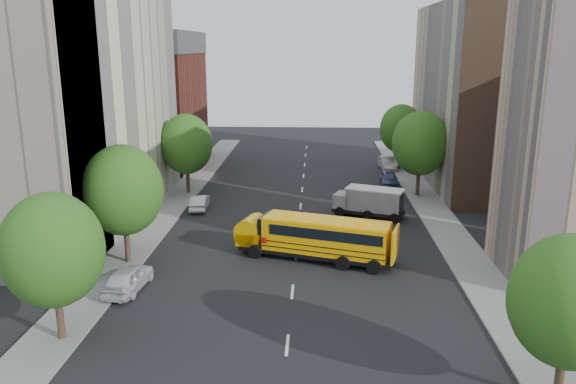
# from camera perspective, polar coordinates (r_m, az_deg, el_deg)

# --- Properties ---
(ground) EXTENTS (120.00, 120.00, 0.00)m
(ground) POSITION_cam_1_polar(r_m,az_deg,el_deg) (40.58, 0.91, -5.37)
(ground) COLOR black
(ground) RESTS_ON ground
(sidewalk_left) EXTENTS (3.00, 80.00, 0.12)m
(sidewalk_left) POSITION_cam_1_polar(r_m,az_deg,el_deg) (47.03, -13.05, -2.85)
(sidewalk_left) COLOR slate
(sidewalk_left) RESTS_ON ground
(sidewalk_right) EXTENTS (3.00, 80.00, 0.12)m
(sidewalk_right) POSITION_cam_1_polar(r_m,az_deg,el_deg) (46.43, 15.48, -3.23)
(sidewalk_right) COLOR slate
(sidewalk_right) RESTS_ON ground
(lane_markings) EXTENTS (0.15, 64.00, 0.01)m
(lane_markings) POSITION_cam_1_polar(r_m,az_deg,el_deg) (50.09, 1.29, -1.45)
(lane_markings) COLOR silver
(lane_markings) RESTS_ON ground
(building_left_cream) EXTENTS (10.00, 26.00, 20.00)m
(building_left_cream) POSITION_cam_1_polar(r_m,az_deg,el_deg) (48.26, -20.96, 9.07)
(building_left_cream) COLOR beige
(building_left_cream) RESTS_ON ground
(building_left_redbrick) EXTENTS (10.00, 15.00, 13.00)m
(building_left_redbrick) POSITION_cam_1_polar(r_m,az_deg,el_deg) (69.24, -13.48, 8.13)
(building_left_redbrick) COLOR maroon
(building_left_redbrick) RESTS_ON ground
(building_left_near) EXTENTS (10.00, 7.00, 17.00)m
(building_left_near) POSITION_cam_1_polar(r_m,az_deg,el_deg) (39.08, -26.81, 5.14)
(building_left_near) COLOR tan
(building_left_near) RESTS_ON ground
(building_right_far) EXTENTS (10.00, 22.00, 18.00)m
(building_right_far) POSITION_cam_1_polar(r_m,az_deg,el_deg) (60.68, 19.09, 9.24)
(building_right_far) COLOR tan
(building_right_far) RESTS_ON ground
(building_right_sidewall) EXTENTS (10.10, 0.30, 18.00)m
(building_right_sidewall) POSITION_cam_1_polar(r_m,az_deg,el_deg) (50.25, 22.52, 7.96)
(building_right_sidewall) COLOR brown
(building_right_sidewall) RESTS_ON ground
(street_tree_0) EXTENTS (4.80, 4.80, 7.41)m
(street_tree_0) POSITION_cam_1_polar(r_m,az_deg,el_deg) (28.57, -22.81, -5.47)
(street_tree_0) COLOR #38281C
(street_tree_0) RESTS_ON ground
(street_tree_1) EXTENTS (5.12, 5.12, 7.90)m
(street_tree_1) POSITION_cam_1_polar(r_m,az_deg,el_deg) (37.32, -16.40, 0.17)
(street_tree_1) COLOR #38281C
(street_tree_1) RESTS_ON ground
(street_tree_2) EXTENTS (4.99, 4.99, 7.71)m
(street_tree_2) POSITION_cam_1_polar(r_m,az_deg,el_deg) (54.28, -10.29, 4.81)
(street_tree_2) COLOR #38281C
(street_tree_2) RESTS_ON ground
(street_tree_3) EXTENTS (4.61, 4.61, 7.11)m
(street_tree_3) POSITION_cam_1_polar(r_m,az_deg,el_deg) (24.28, 26.73, -9.93)
(street_tree_3) COLOR #38281C
(street_tree_3) RESTS_ON ground
(street_tree_4) EXTENTS (5.25, 5.25, 8.10)m
(street_tree_4) POSITION_cam_1_polar(r_m,az_deg,el_deg) (53.75, 13.29, 4.82)
(street_tree_4) COLOR #38281C
(street_tree_4) RESTS_ON ground
(street_tree_5) EXTENTS (4.86, 4.86, 7.51)m
(street_tree_5) POSITION_cam_1_polar(r_m,az_deg,el_deg) (65.50, 11.42, 6.31)
(street_tree_5) COLOR #38281C
(street_tree_5) RESTS_ON ground
(school_bus) EXTENTS (10.57, 5.28, 2.92)m
(school_bus) POSITION_cam_1_polar(r_m,az_deg,el_deg) (37.48, 2.72, -4.47)
(school_bus) COLOR black
(school_bus) RESTS_ON ground
(safari_truck) EXTENTS (6.13, 3.91, 2.48)m
(safari_truck) POSITION_cam_1_polar(r_m,az_deg,el_deg) (47.18, 8.27, -0.97)
(safari_truck) COLOR black
(safari_truck) RESTS_ON ground
(parked_car_0) EXTENTS (2.16, 4.54, 1.50)m
(parked_car_0) POSITION_cam_1_polar(r_m,az_deg,el_deg) (34.39, -15.95, -8.43)
(parked_car_0) COLOR silver
(parked_car_0) RESTS_ON ground
(parked_car_1) EXTENTS (1.63, 3.99, 1.29)m
(parked_car_1) POSITION_cam_1_polar(r_m,az_deg,el_deg) (49.58, -8.97, -1.03)
(parked_car_1) COLOR silver
(parked_car_1) RESTS_ON ground
(parked_car_4) EXTENTS (1.99, 4.45, 1.49)m
(parked_car_4) POSITION_cam_1_polar(r_m,az_deg,el_deg) (58.06, 10.22, 1.33)
(parked_car_4) COLOR #384062
(parked_car_4) RESTS_ON ground
(parked_car_5) EXTENTS (1.80, 4.48, 1.45)m
(parked_car_5) POSITION_cam_1_polar(r_m,az_deg,el_deg) (65.99, 10.04, 2.92)
(parked_car_5) COLOR #9A9995
(parked_car_5) RESTS_ON ground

